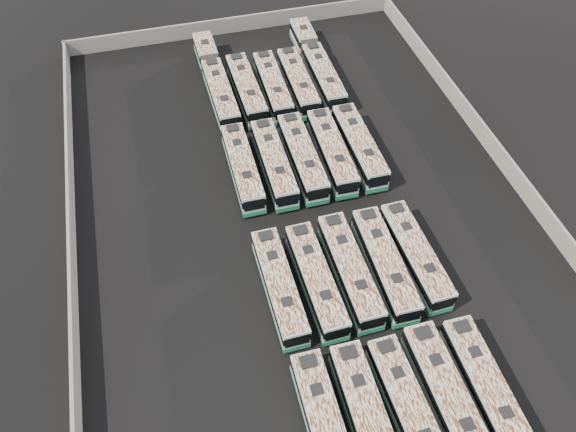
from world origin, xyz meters
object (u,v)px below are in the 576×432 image
(bus_front_far_left, at_px, (326,429))
(bus_front_far_right, at_px, (485,388))
(bus_midfront_far_right, at_px, (415,255))
(bus_midback_center, at_px, (302,157))
(bus_front_left, at_px, (368,421))
(bus_midfront_center, at_px, (350,270))
(bus_midback_right, at_px, (332,152))
(bus_front_right, at_px, (447,399))
(bus_midback_far_left, at_px, (243,168))
(bus_midfront_far_left, at_px, (279,287))
(bus_midback_far_right, at_px, (359,146))
(bus_midback_left, at_px, (274,163))
(bus_midfront_right, at_px, (384,264))
(bus_back_left, at_px, (246,90))
(bus_midfront_left, at_px, (316,280))
(bus_front_center, at_px, (408,410))
(bus_back_right, at_px, (298,82))
(bus_back_far_right, at_px, (317,63))
(bus_back_far_left, at_px, (216,80))
(bus_back_center, at_px, (273,87))

(bus_front_far_left, height_order, bus_front_far_right, bus_front_far_left)
(bus_front_far_right, xyz_separation_m, bus_midfront_far_right, (-0.07, 13.06, -0.00))
(bus_midback_center, bearing_deg, bus_front_left, -96.20)
(bus_midfront_center, bearing_deg, bus_midback_right, 77.57)
(bus_front_right, distance_m, bus_midfront_center, 13.38)
(bus_front_far_right, bearing_deg, bus_midback_far_left, 115.13)
(bus_midfront_far_left, height_order, bus_midback_far_right, bus_midback_far_right)
(bus_midback_left, bearing_deg, bus_midback_center, 1.75)
(bus_midfront_right, height_order, bus_midback_center, bus_midback_center)
(bus_midfront_right, xyz_separation_m, bus_back_left, (-6.42, 28.15, 0.01))
(bus_midback_center, xyz_separation_m, bus_midback_far_right, (6.37, 0.03, -0.02))
(bus_midfront_left, distance_m, bus_back_left, 28.19)
(bus_front_center, distance_m, bus_front_far_right, 6.32)
(bus_back_right, relative_size, bus_back_far_right, 0.65)
(bus_midfront_far_right, xyz_separation_m, bus_midback_left, (-9.43, 14.93, 0.04))
(bus_midback_left, distance_m, bus_back_left, 13.01)
(bus_front_far_left, height_order, bus_back_far_left, same)
(bus_front_far_left, distance_m, bus_midfront_right, 15.81)
(bus_midfront_center, bearing_deg, bus_front_right, -76.54)
(bus_front_far_left, distance_m, bus_front_left, 3.17)
(bus_midfront_right, distance_m, bus_midback_left, 16.42)
(bus_front_far_right, relative_size, bus_midfront_far_left, 1.00)
(bus_midfront_right, bearing_deg, bus_back_center, 97.79)
(bus_midback_far_right, height_order, bus_back_far_right, bus_midback_far_right)
(bus_midfront_right, height_order, bus_back_far_left, bus_midfront_right)
(bus_midback_right, bearing_deg, bus_midback_left, -178.03)
(bus_midfront_left, bearing_deg, bus_midback_center, 77.25)
(bus_back_left, bearing_deg, bus_midback_center, -77.22)
(bus_front_far_right, xyz_separation_m, bus_back_left, (-9.56, 40.99, 0.05))
(bus_front_right, distance_m, bus_back_left, 41.46)
(bus_front_far_right, height_order, bus_midfront_center, bus_midfront_center)
(bus_front_center, relative_size, bus_midback_center, 0.96)
(bus_front_far_left, xyz_separation_m, bus_front_right, (9.50, -0.22, 0.04))
(bus_back_left, bearing_deg, bus_midfront_right, -78.17)
(bus_front_far_right, distance_m, bus_midback_center, 28.78)
(bus_midfront_far_left, relative_size, bus_back_far_right, 0.64)
(bus_midfront_far_right, distance_m, bus_back_center, 28.43)
(bus_midback_far_right, bearing_deg, bus_front_right, -96.42)
(bus_midfront_far_left, distance_m, bus_back_left, 28.14)
(bus_midfront_far_left, bearing_deg, bus_front_far_right, -45.81)
(bus_back_left, bearing_deg, bus_midback_far_left, -105.24)
(bus_midback_far_right, relative_size, bus_back_center, 1.01)
(bus_back_center, bearing_deg, bus_front_center, -88.98)
(bus_front_far_left, distance_m, bus_midback_far_left, 27.97)
(bus_front_left, xyz_separation_m, bus_midback_far_left, (-3.27, 28.20, -0.04))
(bus_midback_far_left, xyz_separation_m, bus_back_center, (6.42, 12.56, 0.00))
(bus_midfront_center, xyz_separation_m, bus_midback_right, (3.24, 15.02, 0.01))
(bus_midfront_center, height_order, bus_back_far_left, bus_midfront_center)
(bus_front_right, distance_m, bus_midback_left, 28.66)
(bus_midback_far_right, distance_m, bus_back_right, 13.08)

